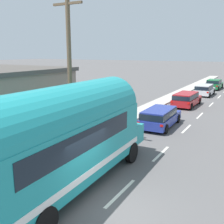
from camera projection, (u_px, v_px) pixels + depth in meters
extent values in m
plane|color=#565454|center=(106.00, 207.00, 9.34)|extent=(300.00, 300.00, 0.00)
cube|color=silver|center=(121.00, 193.00, 10.29)|extent=(0.14, 2.40, 0.01)
cube|color=silver|center=(161.00, 154.00, 14.25)|extent=(0.14, 2.40, 0.01)
cube|color=silver|center=(186.00, 129.00, 18.87)|extent=(0.14, 2.40, 0.01)
cube|color=silver|center=(200.00, 116.00, 22.75)|extent=(0.14, 2.40, 0.01)
cube|color=silver|center=(211.00, 104.00, 27.54)|extent=(0.14, 2.40, 0.01)
cube|color=silver|center=(219.00, 97.00, 32.26)|extent=(0.14, 2.40, 0.01)
cube|color=silver|center=(139.00, 119.00, 21.45)|extent=(0.12, 80.00, 0.01)
cube|color=#ADA89E|center=(117.00, 123.00, 20.17)|extent=(1.80, 90.00, 0.15)
cylinder|color=brown|center=(70.00, 72.00, 14.33)|extent=(0.24, 0.24, 8.50)
cube|color=brown|center=(67.00, 4.00, 13.57)|extent=(1.80, 0.12, 0.12)
cube|color=teal|center=(64.00, 148.00, 10.12)|extent=(2.71, 8.31, 2.30)
cylinder|color=teal|center=(63.00, 119.00, 9.87)|extent=(2.66, 8.21, 2.45)
cube|color=teal|center=(120.00, 132.00, 14.39)|extent=(2.29, 1.36, 0.95)
cube|color=white|center=(65.00, 164.00, 10.26)|extent=(2.75, 8.35, 0.24)
cube|color=black|center=(58.00, 135.00, 9.73)|extent=(2.69, 6.51, 0.76)
cube|color=black|center=(115.00, 110.00, 13.58)|extent=(2.14, 0.15, 0.96)
cube|color=silver|center=(125.00, 131.00, 15.01)|extent=(0.90, 0.12, 0.56)
cylinder|color=black|center=(91.00, 145.00, 14.14)|extent=(0.29, 1.01, 1.00)
cylinder|color=black|center=(132.00, 152.00, 13.08)|extent=(0.29, 1.01, 1.00)
cylinder|color=black|center=(44.00, 223.00, 7.69)|extent=(0.29, 1.01, 1.00)
cube|color=navy|center=(161.00, 119.00, 19.43)|extent=(1.94, 4.67, 0.60)
cube|color=navy|center=(159.00, 113.00, 18.89)|extent=(1.71, 3.41, 0.55)
cube|color=black|center=(159.00, 113.00, 18.90)|extent=(1.77, 3.45, 0.43)
cube|color=red|center=(138.00, 123.00, 17.75)|extent=(0.20, 0.05, 0.14)
cube|color=red|center=(162.00, 126.00, 17.02)|extent=(0.20, 0.05, 0.14)
cylinder|color=black|center=(156.00, 116.00, 21.26)|extent=(0.22, 0.64, 0.64)
cylinder|color=black|center=(178.00, 118.00, 20.46)|extent=(0.22, 0.64, 0.64)
cylinder|color=black|center=(141.00, 126.00, 18.48)|extent=(0.22, 0.64, 0.64)
cylinder|color=black|center=(166.00, 129.00, 17.68)|extent=(0.22, 0.64, 0.64)
cube|color=#A5191E|center=(187.00, 101.00, 26.73)|extent=(1.94, 4.76, 0.60)
cube|color=#A5191E|center=(186.00, 96.00, 26.21)|extent=(1.71, 3.51, 0.55)
cube|color=black|center=(186.00, 96.00, 26.21)|extent=(1.77, 3.55, 0.43)
cube|color=red|center=(172.00, 102.00, 25.10)|extent=(0.20, 0.04, 0.14)
cube|color=red|center=(188.00, 104.00, 24.31)|extent=(0.20, 0.04, 0.14)
cylinder|color=black|center=(183.00, 99.00, 28.60)|extent=(0.22, 0.64, 0.64)
cylinder|color=black|center=(199.00, 101.00, 27.73)|extent=(0.22, 0.64, 0.64)
cylinder|color=black|center=(173.00, 105.00, 25.82)|extent=(0.22, 0.64, 0.64)
cylinder|color=black|center=(191.00, 106.00, 24.95)|extent=(0.22, 0.64, 0.64)
cube|color=silver|center=(205.00, 91.00, 33.25)|extent=(1.83, 4.34, 0.60)
cube|color=silver|center=(204.00, 87.00, 32.72)|extent=(1.61, 3.08, 0.55)
cube|color=black|center=(204.00, 87.00, 32.73)|extent=(1.67, 3.12, 0.43)
cube|color=red|center=(194.00, 91.00, 31.76)|extent=(0.20, 0.04, 0.14)
cube|color=red|center=(208.00, 92.00, 31.01)|extent=(0.20, 0.04, 0.14)
cylinder|color=black|center=(200.00, 91.00, 34.93)|extent=(0.21, 0.64, 0.64)
cylinder|color=black|center=(214.00, 92.00, 34.11)|extent=(0.21, 0.64, 0.64)
cylinder|color=black|center=(195.00, 94.00, 32.48)|extent=(0.21, 0.64, 0.64)
cylinder|color=black|center=(209.00, 95.00, 31.66)|extent=(0.21, 0.64, 0.64)
cube|color=#196633|center=(214.00, 85.00, 39.06)|extent=(1.96, 4.79, 0.60)
cube|color=#196633|center=(214.00, 81.00, 38.83)|extent=(1.70, 2.44, 0.55)
cube|color=black|center=(214.00, 82.00, 38.84)|extent=(1.76, 2.48, 0.43)
cube|color=red|center=(205.00, 85.00, 37.42)|extent=(0.20, 0.04, 0.14)
cube|color=red|center=(217.00, 86.00, 36.62)|extent=(0.20, 0.04, 0.14)
cylinder|color=black|center=(210.00, 85.00, 40.95)|extent=(0.22, 0.64, 0.64)
cylinder|color=black|center=(222.00, 86.00, 40.07)|extent=(0.22, 0.64, 0.64)
cylinder|color=black|center=(205.00, 88.00, 38.14)|extent=(0.22, 0.64, 0.64)
cylinder|color=black|center=(218.00, 88.00, 37.26)|extent=(0.22, 0.64, 0.64)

